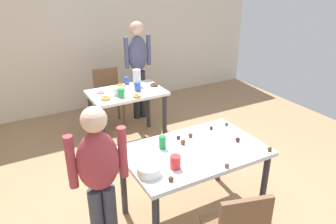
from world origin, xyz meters
TOP-DOWN VIEW (x-y plane):
  - ground_plane at (0.00, 0.00)m, footprint 6.40×6.40m
  - wall_back at (0.00, 3.20)m, footprint 6.40×0.10m
  - dining_table_near at (-0.05, -0.07)m, footprint 1.28×0.82m
  - dining_table_far at (-0.01, 1.66)m, footprint 1.00×0.65m
  - chair_far_table at (-0.05, 2.34)m, footprint 0.44×0.44m
  - person_girl_near at (-0.97, -0.15)m, footprint 0.46×0.24m
  - person_adult_far at (0.46, 2.32)m, footprint 0.45×0.22m
  - mixing_bowl at (-0.59, -0.21)m, footprint 0.20×0.20m
  - soda_can at (-0.30, 0.10)m, footprint 0.07×0.07m
  - fork_near at (-0.35, -0.39)m, footprint 0.17×0.02m
  - cup_near_0 at (-0.36, -0.24)m, footprint 0.09×0.09m
  - cake_ball_0 at (0.53, -0.42)m, footprint 0.04×0.04m
  - cake_ball_1 at (0.04, 0.15)m, footprint 0.04×0.04m
  - cake_ball_2 at (0.32, 0.19)m, footprint 0.04×0.04m
  - cake_ball_3 at (-0.66, 0.20)m, footprint 0.05×0.05m
  - cake_ball_4 at (0.02, -0.44)m, footprint 0.04×0.04m
  - cake_ball_5 at (-0.08, 0.18)m, footprint 0.04×0.04m
  - cake_ball_6 at (0.51, 0.18)m, footprint 0.04×0.04m
  - cake_ball_7 at (0.39, -0.14)m, footprint 0.05×0.05m
  - cake_ball_8 at (-0.10, 0.07)m, footprint 0.05×0.05m
  - cake_ball_9 at (-0.48, -0.38)m, footprint 0.04×0.04m
  - pitcher_far at (0.20, 1.80)m, footprint 0.12×0.12m
  - cup_far_0 at (0.11, 1.95)m, footprint 0.07×0.07m
  - cup_far_1 at (-0.15, 1.49)m, footprint 0.09×0.09m
  - cup_far_2 at (0.13, 1.62)m, footprint 0.09×0.09m
  - cup_far_3 at (-0.19, 1.59)m, footprint 0.08×0.08m
  - donut_far_0 at (0.02, 1.41)m, footprint 0.11×0.11m
  - donut_far_1 at (-0.07, 1.74)m, footprint 0.13×0.13m
  - donut_far_2 at (-0.03, 1.85)m, footprint 0.13×0.13m
  - donut_far_3 at (-0.34, 1.77)m, footprint 0.10×0.10m
  - donut_far_4 at (0.41, 1.68)m, footprint 0.11×0.11m
  - donut_far_5 at (-0.36, 1.52)m, footprint 0.13×0.13m

SIDE VIEW (x-z plane):
  - ground_plane at x=0.00m, z-range 0.00..0.00m
  - chair_far_table at x=-0.05m, z-range 0.06..0.93m
  - dining_table_far at x=-0.01m, z-range 0.25..1.00m
  - dining_table_near at x=-0.05m, z-range 0.28..1.03m
  - fork_near at x=-0.35m, z-range 0.75..0.76m
  - donut_far_3 at x=-0.34m, z-range 0.75..0.78m
  - donut_far_0 at x=0.02m, z-range 0.75..0.78m
  - donut_far_4 at x=0.41m, z-range 0.75..0.78m
  - cake_ball_6 at x=0.51m, z-range 0.75..0.79m
  - cake_ball_2 at x=0.32m, z-range 0.75..0.79m
  - donut_far_5 at x=-0.36m, z-range 0.75..0.79m
  - donut_far_1 at x=-0.07m, z-range 0.75..0.79m
  - cake_ball_5 at x=-0.08m, z-range 0.75..0.79m
  - donut_far_2 at x=-0.03m, z-range 0.75..0.79m
  - cake_ball_0 at x=0.53m, z-range 0.75..0.79m
  - cake_ball_4 at x=0.02m, z-range 0.75..0.79m
  - cake_ball_9 at x=-0.48m, z-range 0.75..0.79m
  - cake_ball_1 at x=0.04m, z-range 0.75..0.79m
  - cake_ball_7 at x=0.39m, z-range 0.75..0.80m
  - cake_ball_3 at x=-0.66m, z-range 0.75..0.80m
  - cake_ball_8 at x=-0.10m, z-range 0.75..0.80m
  - mixing_bowl at x=-0.59m, z-range 0.75..0.83m
  - cup_far_3 at x=-0.19m, z-range 0.75..0.85m
  - cup_far_0 at x=0.11m, z-range 0.75..0.85m
  - cup_near_0 at x=-0.36m, z-range 0.75..0.87m
  - cup_far_1 at x=-0.15m, z-range 0.75..0.87m
  - cup_far_2 at x=0.13m, z-range 0.75..0.87m
  - soda_can at x=-0.30m, z-range 0.75..0.87m
  - person_girl_near at x=-0.97m, z-range 0.13..1.52m
  - pitcher_far at x=0.20m, z-range 0.75..0.99m
  - person_adult_far at x=0.46m, z-range 0.16..1.72m
  - wall_back at x=0.00m, z-range 0.00..2.60m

